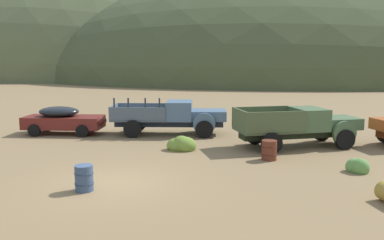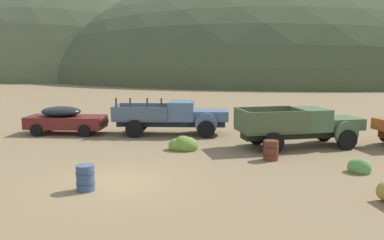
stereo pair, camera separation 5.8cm
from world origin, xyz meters
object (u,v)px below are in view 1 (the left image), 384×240
object	(u,v)px
car_oxblood	(68,120)
oil_drum_spare	(86,178)
truck_chalk_blue	(179,117)
oil_drum_by_truck	(271,150)
truck_weathered_green	(308,126)

from	to	relation	value
car_oxblood	oil_drum_spare	xyz separation A→B (m)	(3.62, -10.05, -0.38)
car_oxblood	truck_chalk_blue	size ratio (longest dim) A/B	0.73
truck_chalk_blue	oil_drum_by_truck	size ratio (longest dim) A/B	7.59
car_oxblood	truck_chalk_blue	xyz separation A→B (m)	(6.33, -0.11, 0.19)
truck_weathered_green	oil_drum_by_truck	distance (m)	3.57
car_oxblood	truck_weathered_green	xyz separation A→B (m)	(12.71, -3.26, 0.20)
car_oxblood	truck_weathered_green	world-z (taller)	truck_weathered_green
truck_weathered_green	oil_drum_by_truck	size ratio (longest dim) A/B	7.51
truck_chalk_blue	truck_weathered_green	xyz separation A→B (m)	(6.38, -3.15, 0.01)
truck_chalk_blue	oil_drum_spare	world-z (taller)	truck_chalk_blue
truck_chalk_blue	oil_drum_spare	size ratio (longest dim) A/B	7.47
car_oxblood	oil_drum_by_truck	size ratio (longest dim) A/B	5.57
truck_weathered_green	oil_drum_spare	distance (m)	11.37
truck_chalk_blue	oil_drum_by_truck	world-z (taller)	truck_chalk_blue
truck_chalk_blue	oil_drum_by_truck	distance (m)	7.18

